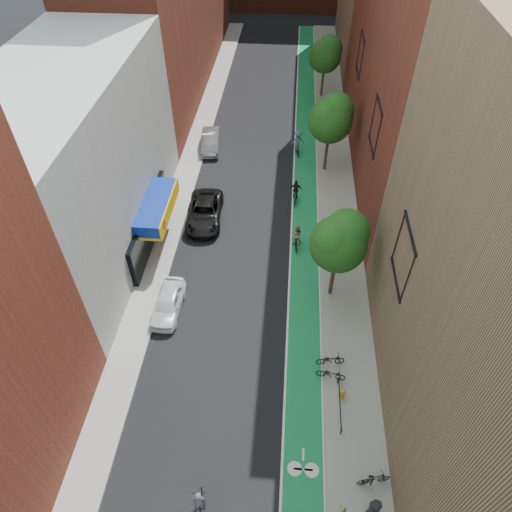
% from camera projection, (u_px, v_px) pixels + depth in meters
% --- Properties ---
extents(ground, '(160.00, 160.00, 0.00)m').
position_uv_depth(ground, '(222.00, 442.00, 22.36)').
color(ground, black).
rests_on(ground, ground).
extents(bike_lane, '(2.00, 68.00, 0.01)m').
position_uv_depth(bike_lane, '(305.00, 157.00, 40.57)').
color(bike_lane, '#157749').
rests_on(bike_lane, ground).
extents(sidewalk_left, '(2.00, 68.00, 0.15)m').
position_uv_depth(sidewalk_left, '(194.00, 151.00, 41.10)').
color(sidewalk_left, gray).
rests_on(sidewalk_left, ground).
extents(sidewalk_right, '(3.00, 68.00, 0.15)m').
position_uv_depth(sidewalk_right, '(334.00, 157.00, 40.37)').
color(sidewalk_right, gray).
rests_on(sidewalk_right, ground).
extents(building_left_white, '(8.00, 20.00, 12.00)m').
position_uv_depth(building_left_white, '(73.00, 168.00, 28.71)').
color(building_left_white, silver).
rests_on(building_left_white, ground).
extents(building_right_mid_red, '(8.00, 28.00, 22.00)m').
position_uv_depth(building_right_mid_red, '(430.00, 28.00, 32.38)').
color(building_right_mid_red, maroon).
rests_on(building_right_mid_red, ground).
extents(tree_near, '(3.40, 3.36, 6.42)m').
position_uv_depth(tree_near, '(340.00, 240.00, 25.87)').
color(tree_near, '#332619').
rests_on(tree_near, ground).
extents(tree_mid, '(3.55, 3.53, 6.74)m').
position_uv_depth(tree_mid, '(331.00, 117.00, 35.64)').
color(tree_mid, '#332619').
rests_on(tree_mid, ground).
extents(tree_far, '(3.30, 3.25, 6.21)m').
position_uv_depth(tree_far, '(326.00, 54.00, 45.84)').
color(tree_far, '#332619').
rests_on(tree_far, ground).
extents(parked_car_white, '(1.69, 4.00, 1.35)m').
position_uv_depth(parked_car_white, '(168.00, 303.00, 27.74)').
color(parked_car_white, white).
rests_on(parked_car_white, ground).
extents(parked_car_black, '(2.74, 5.43, 1.47)m').
position_uv_depth(parked_car_black, '(205.00, 212.00, 33.86)').
color(parked_car_black, black).
rests_on(parked_car_black, ground).
extents(parked_car_silver, '(1.96, 4.50, 1.44)m').
position_uv_depth(parked_car_silver, '(211.00, 141.00, 41.08)').
color(parked_car_silver, gray).
rests_on(parked_car_silver, ground).
extents(cyclist_lead, '(0.93, 1.96, 2.00)m').
position_uv_depth(cyclist_lead, '(200.00, 507.00, 19.67)').
color(cyclist_lead, black).
rests_on(cyclist_lead, ground).
extents(cyclist_lane_near, '(0.82, 1.80, 1.95)m').
position_uv_depth(cyclist_lane_near, '(296.00, 238.00, 31.68)').
color(cyclist_lane_near, black).
rests_on(cyclist_lane_near, ground).
extents(cyclist_lane_mid, '(0.97, 1.56, 1.98)m').
position_uv_depth(cyclist_lane_mid, '(296.00, 194.00, 35.39)').
color(cyclist_lane_mid, black).
rests_on(cyclist_lane_mid, ground).
extents(cyclist_lane_far, '(1.36, 1.62, 2.25)m').
position_uv_depth(cyclist_lane_far, '(297.00, 143.00, 40.15)').
color(cyclist_lane_far, black).
rests_on(cyclist_lane_far, ground).
extents(parked_bike_near, '(1.66, 0.78, 0.84)m').
position_uv_depth(parked_bike_near, '(330.00, 360.00, 25.02)').
color(parked_bike_near, black).
rests_on(parked_bike_near, sidewalk_right).
extents(parked_bike_mid, '(1.65, 0.80, 0.95)m').
position_uv_depth(parked_bike_mid, '(374.00, 479.00, 20.51)').
color(parked_bike_mid, black).
rests_on(parked_bike_mid, sidewalk_right).
extents(parked_bike_far, '(1.65, 0.77, 0.84)m').
position_uv_depth(parked_bike_far, '(331.00, 374.00, 24.39)').
color(parked_bike_far, black).
rests_on(parked_bike_far, sidewalk_right).
extents(pedestrian, '(0.83, 1.00, 1.76)m').
position_uv_depth(pedestrian, '(374.00, 510.00, 19.23)').
color(pedestrian, black).
rests_on(pedestrian, sidewalk_right).
extents(fire_hydrant, '(0.26, 0.26, 0.74)m').
position_uv_depth(fire_hydrant, '(343.00, 394.00, 23.59)').
color(fire_hydrant, '#C19216').
rests_on(fire_hydrant, sidewalk_right).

